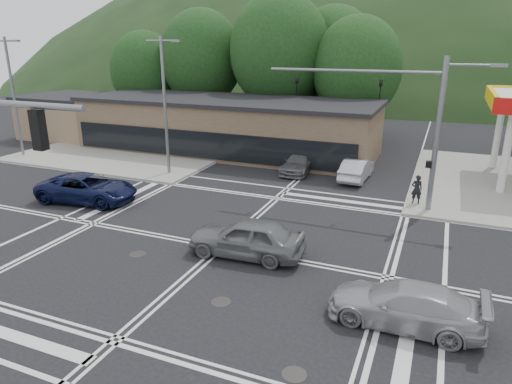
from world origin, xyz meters
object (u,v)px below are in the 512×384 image
at_px(car_northbound, 299,163).
at_px(pedestrian, 417,189).
at_px(car_silver_east, 405,305).
at_px(car_blue_west, 87,188).
at_px(car_queue_b, 346,156).
at_px(car_queue_a, 357,169).
at_px(car_grey_center, 246,237).

height_order(car_northbound, pedestrian, pedestrian).
relative_size(car_silver_east, car_northbound, 1.09).
relative_size(car_blue_west, car_queue_b, 1.29).
bearing_deg(car_queue_a, car_grey_center, 82.93).
distance_m(car_silver_east, car_queue_a, 16.29).
xyz_separation_m(car_queue_b, car_northbound, (-2.67, -2.77, -0.09)).
relative_size(car_silver_east, pedestrian, 3.01).
xyz_separation_m(car_silver_east, pedestrian, (-0.50, 11.86, 0.25)).
distance_m(car_queue_a, car_northbound, 4.02).
height_order(car_grey_center, pedestrian, pedestrian).
bearing_deg(car_grey_center, pedestrian, 142.82).
height_order(car_queue_a, car_northbound, car_queue_a).
bearing_deg(car_queue_b, pedestrian, 119.18).
relative_size(car_silver_east, car_queue_a, 1.14).
bearing_deg(car_grey_center, car_northbound, -175.70).
bearing_deg(car_silver_east, car_blue_west, -106.26).
bearing_deg(car_blue_west, pedestrian, -77.76).
bearing_deg(car_northbound, car_queue_a, -5.03).
bearing_deg(car_northbound, car_silver_east, -62.35).
bearing_deg(car_blue_west, car_queue_a, -60.55).
bearing_deg(pedestrian, car_queue_a, -57.47).
bearing_deg(pedestrian, car_northbound, -41.18).
relative_size(car_queue_a, car_queue_b, 0.98).
bearing_deg(car_queue_b, car_blue_west, 39.58).
xyz_separation_m(car_silver_east, car_northbound, (-8.50, 15.98, -0.06)).
height_order(car_blue_west, car_northbound, car_blue_west).
bearing_deg(car_silver_east, car_grey_center, -110.48).
xyz_separation_m(car_blue_west, car_queue_b, (11.91, 13.27, -0.04)).
bearing_deg(car_queue_b, car_northbound, 37.50).
relative_size(car_grey_center, car_queue_a, 1.15).
relative_size(car_blue_west, car_queue_a, 1.31).
xyz_separation_m(car_silver_east, car_queue_b, (-5.83, 18.75, 0.04)).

